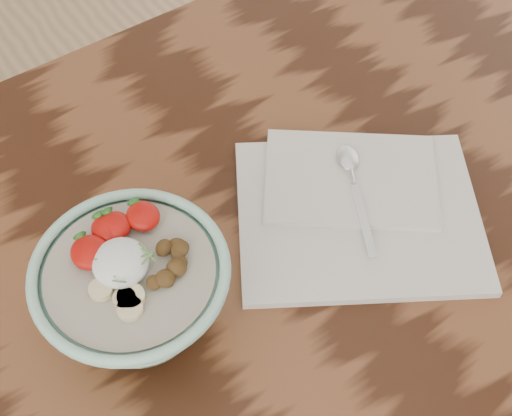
{
  "coord_description": "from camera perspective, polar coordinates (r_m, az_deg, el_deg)",
  "views": [
    {
      "loc": [
        -8.83,
        -33.02,
        144.35
      ],
      "look_at": [
        14.12,
        1.11,
        86.51
      ],
      "focal_mm": 50.0,
      "sensor_mm": 36.0,
      "label": 1
    }
  ],
  "objects": [
    {
      "name": "table",
      "position": [
        0.86,
        -7.63,
        -12.96
      ],
      "size": [
        160.0,
        90.0,
        75.0
      ],
      "color": "#351A0D",
      "rests_on": "ground"
    },
    {
      "name": "breakfast_bowl",
      "position": [
        0.73,
        -9.68,
        -6.53
      ],
      "size": [
        19.49,
        19.49,
        13.07
      ],
      "rotation": [
        0.0,
        0.0,
        -0.04
      ],
      "color": "#A0D7BF",
      "rests_on": "table"
    },
    {
      "name": "napkin",
      "position": [
        0.85,
        8.07,
        0.06
      ],
      "size": [
        35.98,
        34.12,
        1.74
      ],
      "rotation": [
        0.0,
        0.0,
        -0.54
      ],
      "color": "silver",
      "rests_on": "table"
    },
    {
      "name": "spoon",
      "position": [
        0.86,
        7.65,
        2.83
      ],
      "size": [
        8.99,
        15.42,
        0.85
      ],
      "rotation": [
        0.0,
        0.0,
        -0.47
      ],
      "color": "silver",
      "rests_on": "napkin"
    }
  ]
}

